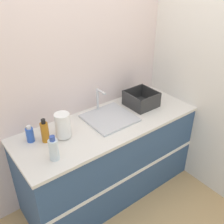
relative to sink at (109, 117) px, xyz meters
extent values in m
plane|color=tan|center=(-0.04, -0.38, -0.90)|extent=(12.00, 12.00, 0.00)
cube|color=silver|center=(-0.04, 0.32, 0.40)|extent=(4.20, 0.06, 2.60)
cube|color=silver|center=(0.89, -0.05, 0.40)|extent=(0.06, 2.66, 2.60)
cube|color=#33517A|center=(-0.04, -0.05, -0.47)|extent=(1.80, 0.66, 0.85)
cube|color=white|center=(-0.04, -0.37, -0.47)|extent=(1.80, 0.01, 0.04)
cube|color=silver|center=(-0.04, -0.05, -0.03)|extent=(1.83, 0.69, 0.03)
cube|color=silver|center=(0.00, -0.01, -0.01)|extent=(0.44, 0.44, 0.02)
cylinder|color=silver|center=(0.00, 0.19, 0.11)|extent=(0.02, 0.02, 0.22)
cylinder|color=silver|center=(0.00, 0.12, 0.22)|extent=(0.02, 0.13, 0.02)
cylinder|color=#4C4C51|center=(-0.49, 0.00, -0.01)|extent=(0.10, 0.10, 0.01)
cylinder|color=white|center=(-0.49, 0.00, 0.10)|extent=(0.13, 0.13, 0.22)
cube|color=#2D2D2D|center=(0.43, 0.01, -0.01)|extent=(0.29, 0.29, 0.01)
cube|color=#2D2D2D|center=(0.43, -0.13, 0.07)|extent=(0.29, 0.01, 0.15)
cube|color=#2D2D2D|center=(0.43, 0.15, 0.07)|extent=(0.29, 0.01, 0.15)
cube|color=#2D2D2D|center=(0.29, 0.01, 0.07)|extent=(0.01, 0.29, 0.15)
cube|color=#2D2D2D|center=(0.57, 0.01, 0.07)|extent=(0.01, 0.29, 0.15)
cylinder|color=#B26B19|center=(-0.65, 0.04, 0.07)|extent=(0.07, 0.07, 0.18)
cylinder|color=black|center=(-0.65, 0.04, 0.18)|extent=(0.04, 0.04, 0.04)
cylinder|color=#2D56B7|center=(-0.75, 0.11, 0.05)|extent=(0.07, 0.07, 0.13)
cylinder|color=silver|center=(-0.75, 0.11, 0.12)|extent=(0.04, 0.04, 0.03)
cylinder|color=silver|center=(-0.69, -0.22, 0.07)|extent=(0.08, 0.08, 0.18)
cylinder|color=#334C9E|center=(-0.69, -0.22, 0.18)|extent=(0.04, 0.04, 0.04)
camera|label=1|loc=(-1.30, -1.74, 1.33)|focal=42.00mm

